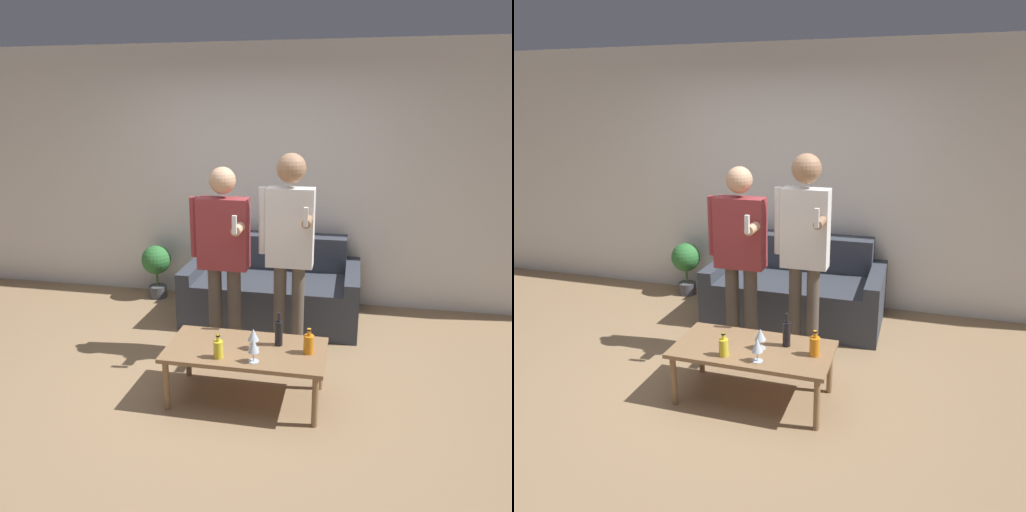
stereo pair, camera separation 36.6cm
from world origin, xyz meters
TOP-DOWN VIEW (x-y plane):
  - ground_plane at (0.00, 0.00)m, footprint 16.00×16.00m
  - wall_back at (0.00, 2.06)m, footprint 8.00×0.06m
  - couch at (0.27, 1.54)m, footprint 1.71×0.95m
  - coffee_table at (0.32, -0.01)m, footprint 1.15×0.58m
  - bottle_orange at (0.17, -0.18)m, footprint 0.07×0.07m
  - bottle_green at (0.55, 0.09)m, footprint 0.06×0.06m
  - bottle_dark at (0.77, 0.01)m, footprint 0.07×0.07m
  - wine_glass_near at (0.42, -0.19)m, footprint 0.08×0.08m
  - wine_glass_far at (0.38, -0.01)m, footprint 0.08×0.08m
  - person_standing_left at (-0.01, 0.65)m, footprint 0.49×0.42m
  - person_standing_right at (0.54, 0.64)m, footprint 0.44×0.43m
  - potted_plant at (-1.10, 1.81)m, footprint 0.32×0.32m

SIDE VIEW (x-z plane):
  - ground_plane at x=0.00m, z-range 0.00..0.00m
  - couch at x=0.27m, z-range -0.11..0.69m
  - coffee_table at x=0.32m, z-range 0.16..0.57m
  - potted_plant at x=-1.10m, z-range 0.09..0.69m
  - bottle_orange at x=0.17m, z-range 0.39..0.56m
  - bottle_dark at x=0.77m, z-range 0.39..0.58m
  - bottle_green at x=0.55m, z-range 0.38..0.64m
  - wine_glass_far at x=0.38m, z-range 0.44..0.59m
  - wine_glass_near at x=0.42m, z-range 0.44..0.61m
  - person_standing_left at x=-0.01m, z-range 0.14..1.77m
  - person_standing_right at x=0.54m, z-range 0.19..1.92m
  - wall_back at x=0.00m, z-range 0.00..2.70m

